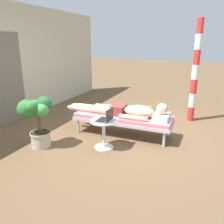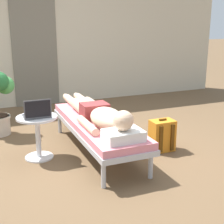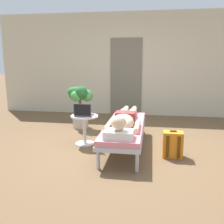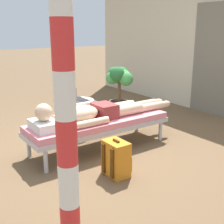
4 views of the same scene
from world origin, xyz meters
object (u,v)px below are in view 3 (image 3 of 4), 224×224
Objects in this scene: lounge_chair at (125,128)px; person_reclining at (124,120)px; laptop at (83,113)px; backpack at (173,145)px; potted_plant at (80,101)px; side_table at (85,125)px.

lounge_chair is 0.92× the size of person_reclining.
laptop reaches higher than backpack.
potted_plant is at bearing 133.49° from lounge_chair.
person_reclining is 0.86m from backpack.
potted_plant is at bearing 131.27° from person_reclining.
lounge_chair is 0.83m from backpack.
backpack is at bearing -37.58° from potted_plant.
backpack is 0.46× the size of potted_plant.
side_table is 1.55m from backpack.
potted_plant is (-1.90, 1.46, 0.39)m from backpack.
side_table is 0.23m from laptop.
side_table is at bearing 172.66° from lounge_chair.
lounge_chair is at bearing -7.34° from side_table.
side_table is at bearing 166.18° from backpack.
person_reclining is 4.15× the size of side_table.
backpack is at bearing -13.02° from person_reclining.
laptop reaches higher than person_reclining.
person_reclining is 0.74m from laptop.
laptop is 0.73× the size of backpack.
side_table is 1.23× the size of backpack.
lounge_chair is 0.73m from side_table.
backpack is (0.77, -0.27, -0.15)m from lounge_chair.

